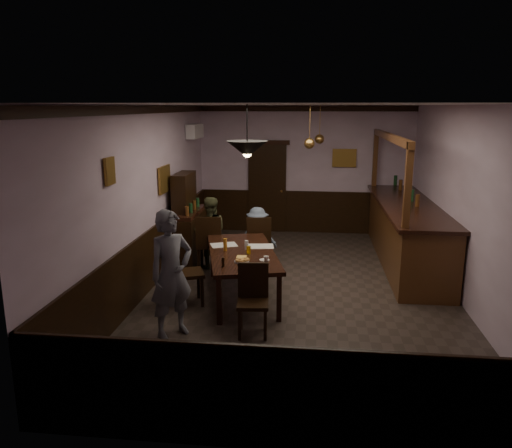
# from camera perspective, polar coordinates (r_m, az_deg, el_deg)

# --- Properties ---
(room) EXTENTS (5.01, 8.01, 3.01)m
(room) POSITION_cam_1_polar(r_m,az_deg,el_deg) (7.97, 5.15, 2.58)
(room) COLOR #2D2621
(room) RESTS_ON ground
(dining_table) EXTENTS (1.50, 2.38, 0.75)m
(dining_table) POSITION_cam_1_polar(r_m,az_deg,el_deg) (7.88, -1.61, -3.59)
(dining_table) COLOR black
(dining_table) RESTS_ON ground
(chair_far_left) EXTENTS (0.49, 0.49, 1.06)m
(chair_far_left) POSITION_cam_1_polar(r_m,az_deg,el_deg) (9.09, -5.34, -2.01)
(chair_far_left) COLOR black
(chair_far_left) RESTS_ON ground
(chair_far_right) EXTENTS (0.50, 0.50, 1.02)m
(chair_far_right) POSITION_cam_1_polar(r_m,az_deg,el_deg) (9.17, 0.33, -1.95)
(chair_far_right) COLOR black
(chair_far_right) RESTS_ON ground
(chair_near) EXTENTS (0.45, 0.45, 0.95)m
(chair_near) POSITION_cam_1_polar(r_m,az_deg,el_deg) (6.69, -0.35, -8.22)
(chair_near) COLOR black
(chair_near) RESTS_ON ground
(chair_side) EXTENTS (0.59, 0.59, 1.05)m
(chair_side) POSITION_cam_1_polar(r_m,az_deg,el_deg) (7.67, -8.44, -5.05)
(chair_side) COLOR black
(chair_side) RESTS_ON ground
(person_standing) EXTENTS (0.72, 0.73, 1.70)m
(person_standing) POSITION_cam_1_polar(r_m,az_deg,el_deg) (6.61, -9.65, -5.64)
(person_standing) COLOR slate
(person_standing) RESTS_ON ground
(person_seated_left) EXTENTS (0.75, 0.64, 1.35)m
(person_seated_left) POSITION_cam_1_polar(r_m,az_deg,el_deg) (9.34, -5.32, -0.99)
(person_seated_left) COLOR #494D2E
(person_seated_left) RESTS_ON ground
(person_seated_right) EXTENTS (0.75, 0.45, 1.13)m
(person_seated_right) POSITION_cam_1_polar(r_m,az_deg,el_deg) (9.44, 0.16, -1.46)
(person_seated_right) COLOR slate
(person_seated_right) RESTS_ON ground
(newspaper_left) EXTENTS (0.50, 0.43, 0.01)m
(newspaper_left) POSITION_cam_1_polar(r_m,az_deg,el_deg) (8.21, -3.70, -2.41)
(newspaper_left) COLOR silver
(newspaper_left) RESTS_ON dining_table
(newspaper_right) EXTENTS (0.46, 0.35, 0.01)m
(newspaper_right) POSITION_cam_1_polar(r_m,az_deg,el_deg) (8.11, 0.52, -2.57)
(newspaper_right) COLOR silver
(newspaper_right) RESTS_ON dining_table
(napkin) EXTENTS (0.18, 0.18, 0.00)m
(napkin) POSITION_cam_1_polar(r_m,az_deg,el_deg) (7.57, -1.67, -3.76)
(napkin) COLOR #E3B053
(napkin) RESTS_ON dining_table
(saucer) EXTENTS (0.15, 0.15, 0.01)m
(saucer) POSITION_cam_1_polar(r_m,az_deg,el_deg) (7.40, 0.97, -4.13)
(saucer) COLOR white
(saucer) RESTS_ON dining_table
(coffee_cup) EXTENTS (0.10, 0.10, 0.07)m
(coffee_cup) POSITION_cam_1_polar(r_m,az_deg,el_deg) (7.32, 1.16, -3.97)
(coffee_cup) COLOR white
(coffee_cup) RESTS_ON saucer
(pastry_plate) EXTENTS (0.22, 0.22, 0.01)m
(pastry_plate) POSITION_cam_1_polar(r_m,az_deg,el_deg) (7.33, -1.65, -4.31)
(pastry_plate) COLOR white
(pastry_plate) RESTS_ON dining_table
(pastry_ring_a) EXTENTS (0.13, 0.13, 0.04)m
(pastry_ring_a) POSITION_cam_1_polar(r_m,az_deg,el_deg) (7.29, -1.91, -4.18)
(pastry_ring_a) COLOR #C68C47
(pastry_ring_a) RESTS_ON pastry_plate
(pastry_ring_b) EXTENTS (0.13, 0.13, 0.04)m
(pastry_ring_b) POSITION_cam_1_polar(r_m,az_deg,el_deg) (7.33, -1.25, -4.08)
(pastry_ring_b) COLOR #C68C47
(pastry_ring_b) RESTS_ON pastry_plate
(soda_can) EXTENTS (0.07, 0.07, 0.12)m
(soda_can) POSITION_cam_1_polar(r_m,az_deg,el_deg) (7.71, -0.85, -3.00)
(soda_can) COLOR yellow
(soda_can) RESTS_ON dining_table
(beer_glass) EXTENTS (0.06, 0.06, 0.20)m
(beer_glass) POSITION_cam_1_polar(r_m,az_deg,el_deg) (7.87, -3.54, -2.37)
(beer_glass) COLOR #BF721E
(beer_glass) RESTS_ON dining_table
(water_glass) EXTENTS (0.06, 0.06, 0.15)m
(water_glass) POSITION_cam_1_polar(r_m,az_deg,el_deg) (7.92, -1.09, -2.43)
(water_glass) COLOR silver
(water_glass) RESTS_ON dining_table
(pepper_mill) EXTENTS (0.04, 0.04, 0.14)m
(pepper_mill) POSITION_cam_1_polar(r_m,az_deg,el_deg) (7.11, -3.79, -4.36)
(pepper_mill) COLOR black
(pepper_mill) RESTS_ON dining_table
(sideboard) EXTENTS (0.47, 1.32, 1.75)m
(sideboard) POSITION_cam_1_polar(r_m,az_deg,el_deg) (9.73, -7.87, -0.34)
(sideboard) COLOR black
(sideboard) RESTS_ON ground
(bar_counter) EXTENTS (1.03, 4.42, 2.47)m
(bar_counter) POSITION_cam_1_polar(r_m,az_deg,el_deg) (10.03, 16.76, -0.82)
(bar_counter) COLOR #4A2713
(bar_counter) RESTS_ON ground
(door_back) EXTENTS (0.90, 0.06, 2.10)m
(door_back) POSITION_cam_1_polar(r_m,az_deg,el_deg) (11.98, 1.28, 4.07)
(door_back) COLOR black
(door_back) RESTS_ON ground
(ac_unit) EXTENTS (0.20, 0.85, 0.30)m
(ac_unit) POSITION_cam_1_polar(r_m,az_deg,el_deg) (11.04, -7.00, 10.49)
(ac_unit) COLOR white
(ac_unit) RESTS_ON ground
(picture_left_small) EXTENTS (0.04, 0.28, 0.36)m
(picture_left_small) POSITION_cam_1_polar(r_m,az_deg,el_deg) (6.81, -16.39, 5.82)
(picture_left_small) COLOR olive
(picture_left_small) RESTS_ON ground
(picture_left_large) EXTENTS (0.04, 0.62, 0.48)m
(picture_left_large) POSITION_cam_1_polar(r_m,az_deg,el_deg) (9.11, -10.41, 5.05)
(picture_left_large) COLOR olive
(picture_left_large) RESTS_ON ground
(picture_back) EXTENTS (0.55, 0.04, 0.42)m
(picture_back) POSITION_cam_1_polar(r_m,az_deg,el_deg) (11.87, 10.06, 7.43)
(picture_back) COLOR olive
(picture_back) RESTS_ON ground
(pendant_iron) EXTENTS (0.56, 0.56, 0.70)m
(pendant_iron) POSITION_cam_1_polar(r_m,az_deg,el_deg) (6.76, -1.02, 8.54)
(pendant_iron) COLOR black
(pendant_iron) RESTS_ON ground
(pendant_brass_mid) EXTENTS (0.20, 0.20, 0.81)m
(pendant_brass_mid) POSITION_cam_1_polar(r_m,az_deg,el_deg) (9.45, 6.12, 9.13)
(pendant_brass_mid) COLOR #BF8C3F
(pendant_brass_mid) RESTS_ON ground
(pendant_brass_far) EXTENTS (0.20, 0.20, 0.81)m
(pendant_brass_far) POSITION_cam_1_polar(r_m,az_deg,el_deg) (10.75, 7.26, 9.60)
(pendant_brass_far) COLOR #BF8C3F
(pendant_brass_far) RESTS_ON ground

